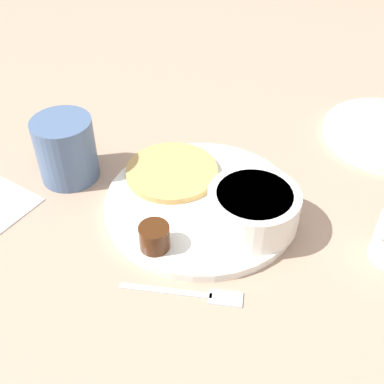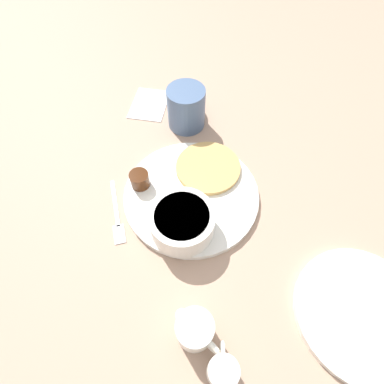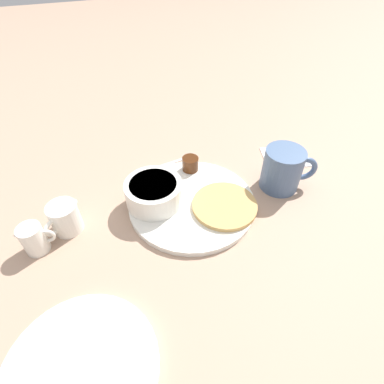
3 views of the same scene
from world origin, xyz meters
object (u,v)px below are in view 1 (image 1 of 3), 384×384
Objects in this scene: plate at (202,203)px; bowl at (253,207)px; fork at (197,294)px; coffee_mug at (65,149)px.

bowl reaches higher than plate.
fork is at bearing -107.34° from bowl.
coffee_mug reaches higher than bowl.
plate is 0.15m from fork.
plate is 2.29× the size of bowl.
plate is at bearing -2.83° from coffee_mug.
plate is 0.21m from coffee_mug.
bowl is 0.82× the size of fork.
fork is (0.24, -0.15, -0.04)m from coffee_mug.
fork is (0.03, -0.14, -0.00)m from plate.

